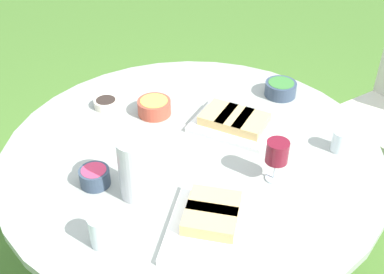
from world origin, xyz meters
TOP-DOWN VIEW (x-y plane):
  - dining_table at (0.00, 0.00)m, footprint 1.46×1.46m
  - water_pitcher at (-0.27, 0.15)m, footprint 0.12×0.11m
  - wine_glass at (-0.12, -0.31)m, footprint 0.08×0.08m
  - platter_bread_main at (0.18, -0.14)m, footprint 0.34×0.38m
  - platter_charcuterie at (-0.38, -0.12)m, footprint 0.35×0.27m
  - bowl_fries at (0.22, 0.20)m, footprint 0.14×0.14m
  - bowl_salad at (0.46, -0.33)m, footprint 0.14×0.14m
  - bowl_olives at (0.24, 0.41)m, footprint 0.10×0.10m
  - bowl_dip_red at (-0.25, 0.30)m, footprint 0.11×0.11m
  - cup_water_near at (-0.50, 0.19)m, footprint 0.07×0.07m
  - cup_water_far at (0.09, -0.56)m, footprint 0.07×0.07m

SIDE VIEW (x-z plane):
  - dining_table at x=0.00m, z-range 0.28..1.05m
  - bowl_olives at x=0.24m, z-range 0.76..0.80m
  - platter_charcuterie at x=-0.38m, z-range 0.76..0.82m
  - platter_bread_main at x=0.18m, z-range 0.76..0.82m
  - bowl_dip_red at x=-0.25m, z-range 0.77..0.83m
  - bowl_salad at x=0.46m, z-range 0.77..0.83m
  - bowl_fries at x=0.22m, z-range 0.77..0.83m
  - cup_water_far at x=0.09m, z-range 0.76..0.85m
  - cup_water_near at x=-0.50m, z-range 0.76..0.87m
  - water_pitcher at x=-0.27m, z-range 0.76..0.99m
  - wine_glass at x=-0.12m, z-range 0.80..0.96m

